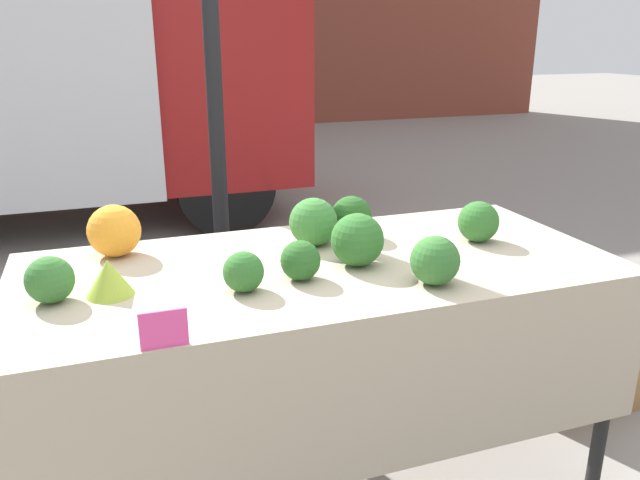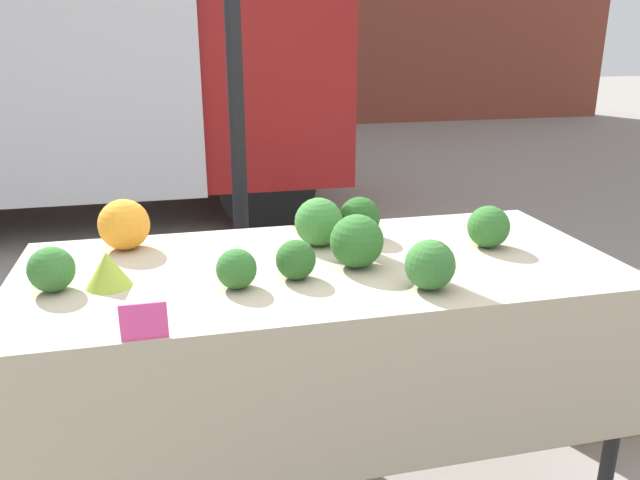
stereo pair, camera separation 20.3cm
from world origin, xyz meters
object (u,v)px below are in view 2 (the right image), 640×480
at_px(parked_truck, 49,68).
at_px(orange_cauliflower, 124,225).
at_px(produce_crate, 598,382).
at_px(price_sign, 144,322).

distance_m(parked_truck, orange_cauliflower, 3.74).
height_order(orange_cauliflower, produce_crate, orange_cauliflower).
distance_m(parked_truck, produce_crate, 4.78).
relative_size(price_sign, produce_crate, 0.25).
xyz_separation_m(parked_truck, price_sign, (0.87, -4.37, -0.39)).
relative_size(parked_truck, price_sign, 39.73).
bearing_deg(price_sign, parked_truck, 101.24).
xyz_separation_m(parked_truck, produce_crate, (2.71, -3.77, -1.17)).
distance_m(parked_truck, price_sign, 4.47).
relative_size(orange_cauliflower, price_sign, 1.54).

